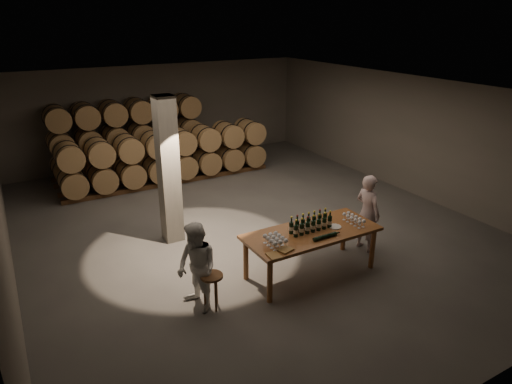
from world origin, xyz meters
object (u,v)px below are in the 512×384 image
person_woman (197,268)px  bottle_cluster (311,224)px  plate (335,227)px  person_man (367,213)px  notebook_near (285,250)px  stool (212,281)px  tasting_table (311,236)px

person_woman → bottle_cluster: bearing=78.4°
plate → person_man: 1.15m
bottle_cluster → plate: (0.49, -0.12, -0.11)m
notebook_near → person_man: size_ratio=0.15×
plate → stool: 2.64m
tasting_table → person_man: 1.62m
person_man → person_woman: 3.93m
notebook_near → plate: bearing=-2.5°
tasting_table → plate: (0.50, -0.07, 0.11)m
bottle_cluster → person_man: person_man is taller
plate → person_woman: (-2.82, 0.10, -0.12)m
tasting_table → notebook_near: 0.93m
notebook_near → person_woman: bearing=149.4°
stool → person_woman: (-0.21, 0.11, 0.26)m
plate → stool: bearing=-179.7°
bottle_cluster → stool: size_ratio=1.35×
notebook_near → stool: 1.36m
person_woman → person_man: bearing=80.8°
plate → person_woman: size_ratio=0.16×
tasting_table → stool: 2.13m
bottle_cluster → notebook_near: size_ratio=3.48×
tasting_table → plate: 0.51m
notebook_near → person_woman: (-1.48, 0.40, -0.13)m
tasting_table → person_woman: bearing=179.3°
tasting_table → person_woman: (-2.32, 0.03, -0.01)m
tasting_table → bottle_cluster: size_ratio=3.00×
notebook_near → person_woman: person_woman is taller
plate → notebook_near: (-1.33, -0.31, 0.01)m
plate → notebook_near: 1.37m
stool → person_woman: 0.35m
person_man → person_woman: person_man is taller
notebook_near → person_man: bearing=-1.5°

